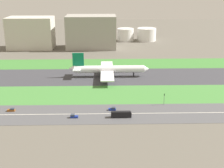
{
  "coord_description": "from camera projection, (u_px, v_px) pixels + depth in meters",
  "views": [
    {
      "loc": [
        -5.68,
        -233.79,
        72.84
      ],
      "look_at": [
        -0.72,
        -36.5,
        6.0
      ],
      "focal_mm": 48.27,
      "sensor_mm": 36.0,
      "label": 1
    }
  ],
  "objects": [
    {
      "name": "terminal_building",
      "position": [
        31.0,
        33.0,
        344.94
      ],
      "size": [
        51.07,
        31.2,
        35.67
      ],
      "primitive_type": "cube",
      "color": "beige",
      "rests_on": "ground_plane"
    },
    {
      "name": "hangar_building",
      "position": [
        91.0,
        32.0,
        346.33
      ],
      "size": [
        56.4,
        34.29,
        37.26
      ],
      "primitive_type": "cube",
      "color": "#9E998E",
      "rests_on": "ground_plane"
    },
    {
      "name": "grass_median_north",
      "position": [
        111.0,
        64.0,
        283.67
      ],
      "size": [
        280.0,
        36.0,
        0.1
      ],
      "primitive_type": "cube",
      "color": "#3D7A33",
      "rests_on": "ground_plane"
    },
    {
      "name": "grass_median_south",
      "position": [
        113.0,
        94.0,
        206.03
      ],
      "size": [
        280.0,
        36.0,
        0.1
      ],
      "primitive_type": "cube",
      "color": "#427F38",
      "rests_on": "ground_plane"
    },
    {
      "name": "traffic_light",
      "position": [
        164.0,
        98.0,
        187.42
      ],
      "size": [
        0.36,
        0.5,
        7.2
      ],
      "color": "#4C4C51",
      "rests_on": "highway"
    },
    {
      "name": "car_2",
      "position": [
        74.0,
        116.0,
        170.16
      ],
      "size": [
        4.4,
        1.8,
        2.0
      ],
      "rotation": [
        0.0,
        0.0,
        3.14
      ],
      "color": "navy",
      "rests_on": "highway"
    },
    {
      "name": "car_1",
      "position": [
        12.0,
        110.0,
        178.72
      ],
      "size": [
        4.4,
        1.8,
        2.0
      ],
      "color": "brown",
      "rests_on": "highway"
    },
    {
      "name": "ground_plane",
      "position": [
        112.0,
        77.0,
        244.86
      ],
      "size": [
        800.0,
        800.0,
        0.0
      ],
      "primitive_type": "plane",
      "color": "#5B564C"
    },
    {
      "name": "car_0",
      "position": [
        112.0,
        109.0,
        180.15
      ],
      "size": [
        4.4,
        1.8,
        2.0
      ],
      "color": "navy",
      "rests_on": "highway"
    },
    {
      "name": "highway_centerline",
      "position": [
        115.0,
        114.0,
        175.71
      ],
      "size": [
        266.0,
        0.5,
        0.01
      ],
      "primitive_type": "cube",
      "color": "silver",
      "rests_on": "highway"
    },
    {
      "name": "airliner",
      "position": [
        107.0,
        69.0,
        242.78
      ],
      "size": [
        65.0,
        56.0,
        19.7
      ],
      "color": "white",
      "rests_on": "runway"
    },
    {
      "name": "fuel_tank_east",
      "position": [
        146.0,
        34.0,
        393.99
      ],
      "size": [
        24.66,
        24.66,
        16.2
      ],
      "primitive_type": "cylinder",
      "color": "silver",
      "rests_on": "ground_plane"
    },
    {
      "name": "fuel_tank_west",
      "position": [
        101.0,
        35.0,
        392.88
      ],
      "size": [
        23.77,
        23.77,
        14.29
      ],
      "primitive_type": "cylinder",
      "color": "silver",
      "rests_on": "ground_plane"
    },
    {
      "name": "runway",
      "position": [
        112.0,
        77.0,
        244.85
      ],
      "size": [
        280.0,
        46.0,
        0.1
      ],
      "primitive_type": "cube",
      "color": "#38383D",
      "rests_on": "ground_plane"
    },
    {
      "name": "fuel_tank_centre",
      "position": [
        125.0,
        35.0,
        393.37
      ],
      "size": [
        21.36,
        21.36,
        15.96
      ],
      "primitive_type": "cylinder",
      "color": "silver",
      "rests_on": "ground_plane"
    },
    {
      "name": "highway",
      "position": [
        115.0,
        114.0,
        175.73
      ],
      "size": [
        280.0,
        28.0,
        0.1
      ],
      "primitive_type": "cube",
      "color": "#4C4C4F",
      "rests_on": "ground_plane"
    },
    {
      "name": "bus_0",
      "position": [
        121.0,
        114.0,
        170.51
      ],
      "size": [
        11.6,
        2.5,
        3.5
      ],
      "rotation": [
        0.0,
        0.0,
        3.14
      ],
      "color": "black",
      "rests_on": "highway"
    }
  ]
}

